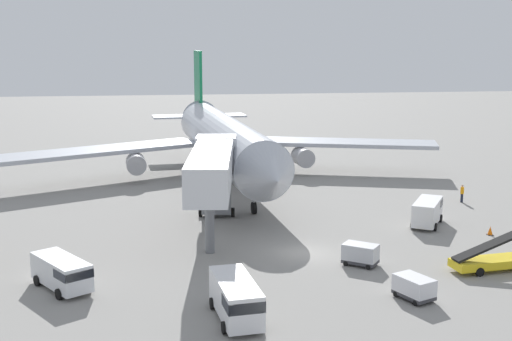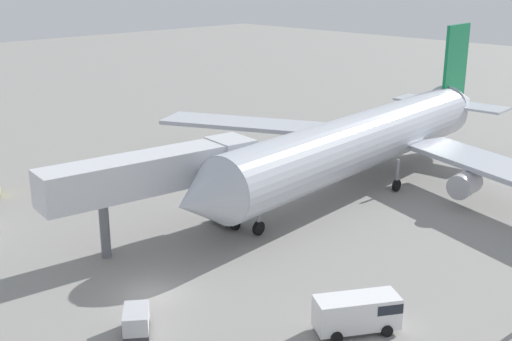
{
  "view_description": "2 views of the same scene",
  "coord_description": "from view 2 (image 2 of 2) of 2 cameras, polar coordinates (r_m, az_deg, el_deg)",
  "views": [
    {
      "loc": [
        -10.29,
        -46.12,
        15.18
      ],
      "look_at": [
        -0.9,
        18.56,
        2.62
      ],
      "focal_mm": 47.25,
      "sensor_mm": 36.0,
      "label": 1
    },
    {
      "loc": [
        30.91,
        -20.99,
        19.75
      ],
      "look_at": [
        -5.08,
        14.33,
        3.98
      ],
      "focal_mm": 45.39,
      "sensor_mm": 36.0,
      "label": 2
    }
  ],
  "objects": [
    {
      "name": "airplane_at_gate",
      "position": [
        61.08,
        9.79,
        2.73
      ],
      "size": [
        51.09,
        47.13,
        13.97
      ],
      "color": "#B7BCC6",
      "rests_on": "ground"
    },
    {
      "name": "baggage_cart_rear_right",
      "position": [
        37.95,
        -10.51,
        -12.87
      ],
      "size": [
        2.68,
        2.51,
        1.49
      ],
      "color": "#38383D",
      "rests_on": "ground"
    },
    {
      "name": "ground_plane",
      "position": [
        42.26,
        -9.24,
        -10.74
      ],
      "size": [
        300.0,
        300.0,
        0.0
      ],
      "primitive_type": "plane",
      "color": "gray"
    },
    {
      "name": "service_van_outer_right",
      "position": [
        37.86,
        9.08,
        -12.17
      ],
      "size": [
        4.07,
        5.04,
        2.14
      ],
      "color": "white",
      "rests_on": "ground"
    },
    {
      "name": "jet_bridge",
      "position": [
        48.12,
        -7.97,
        -0.34
      ],
      "size": [
        5.44,
        16.96,
        7.08
      ],
      "color": "silver",
      "rests_on": "ground"
    }
  ]
}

